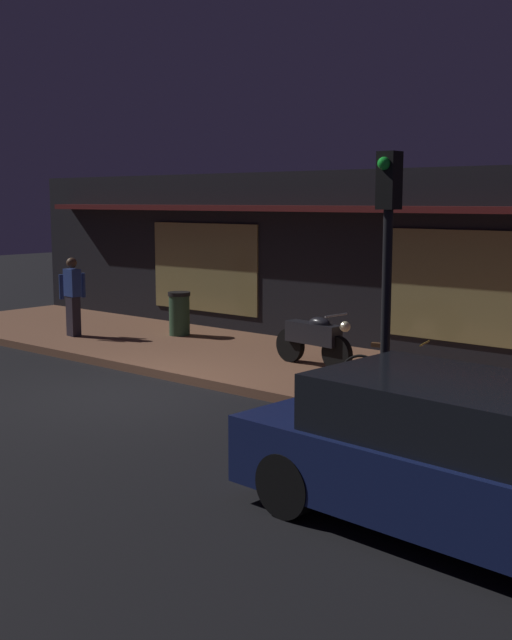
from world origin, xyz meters
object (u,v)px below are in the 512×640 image
(motorcycle, at_px, (315,338))
(person_photographer, at_px, (73,295))
(bicycle_parked, at_px, (394,378))
(trash_bin, at_px, (179,313))
(traffic_light_pole, at_px, (387,244))
(parked_car_near, at_px, (452,457))

(motorcycle, bearing_deg, person_photographer, -172.59)
(bicycle_parked, height_order, person_photographer, person_photographer)
(trash_bin, height_order, traffic_light_pole, traffic_light_pole)
(trash_bin, relative_size, parked_car_near, 0.22)
(bicycle_parked, relative_size, traffic_light_pole, 0.45)
(parked_car_near, bearing_deg, traffic_light_pole, 133.53)
(bicycle_parked, height_order, parked_car_near, parked_car_near)
(bicycle_parked, bearing_deg, motorcycle, 150.75)
(trash_bin, xyz_separation_m, parked_car_near, (9.01, -5.34, 0.08))
(traffic_light_pole, bearing_deg, motorcycle, 139.43)
(traffic_light_pole, bearing_deg, person_photographer, 168.75)
(person_photographer, bearing_deg, bicycle_parked, -4.02)
(bicycle_parked, bearing_deg, traffic_light_pole, -65.39)
(bicycle_parked, bearing_deg, parked_car_near, -52.23)
(motorcycle, relative_size, person_photographer, 1.02)
(person_photographer, height_order, trash_bin, person_photographer)
(bicycle_parked, xyz_separation_m, person_photographer, (-8.16, 0.57, 0.52))
(person_photographer, xyz_separation_m, trash_bin, (1.65, 1.53, -0.41))
(bicycle_parked, distance_m, person_photographer, 8.19)
(parked_car_near, bearing_deg, bicycle_parked, 127.77)
(bicycle_parked, relative_size, parked_car_near, 0.39)
(motorcycle, height_order, person_photographer, person_photographer)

